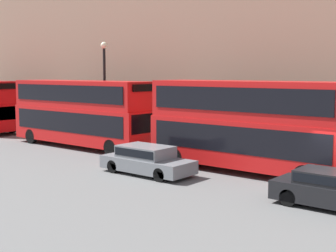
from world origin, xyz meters
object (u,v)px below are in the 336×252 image
at_px(bus_second_in_queue, 81,111).
at_px(car_dark_sedan, 332,189).
at_px(bus_leading, 247,122).
at_px(car_hatchback, 147,159).

bearing_deg(bus_second_in_queue, car_dark_sedan, -100.83).
distance_m(bus_leading, bus_second_in_queue, 12.28).
xyz_separation_m(bus_leading, car_dark_sedan, (-3.40, -5.48, -1.74)).
distance_m(bus_second_in_queue, car_dark_sedan, 18.17).
height_order(bus_second_in_queue, car_hatchback, bus_second_in_queue).
xyz_separation_m(bus_second_in_queue, car_hatchback, (-3.40, -8.77, -1.67)).
bearing_deg(car_hatchback, bus_leading, -45.92).
bearing_deg(car_dark_sedan, bus_leading, 58.20).
xyz_separation_m(car_dark_sedan, car_hatchback, (-0.00, 9.00, 0.01)).
distance_m(bus_leading, car_hatchback, 5.19).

